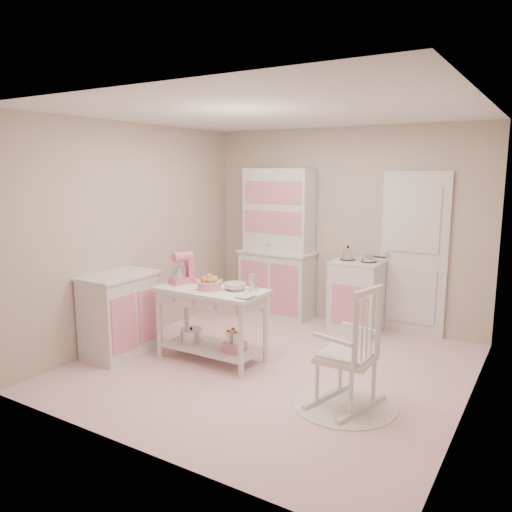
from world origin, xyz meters
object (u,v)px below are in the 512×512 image
at_px(base_cabinet, 120,314).
at_px(stand_mixer, 181,268).
at_px(hutch, 277,243).
at_px(bread_basket, 209,285).
at_px(stove, 357,296).
at_px(work_table, 211,324).
at_px(rocking_chair, 346,346).

relative_size(base_cabinet, stand_mixer, 2.71).
height_order(hutch, bread_basket, hutch).
xyz_separation_m(stove, stand_mixer, (-1.41, -1.76, 0.51)).
distance_m(stove, bread_basket, 2.11).
bearing_deg(work_table, rocking_chair, -8.77).
height_order(stove, stand_mixer, stand_mixer).
relative_size(rocking_chair, bread_basket, 4.40).
bearing_deg(rocking_chair, work_table, -174.45).
bearing_deg(bread_basket, hutch, 96.86).
distance_m(base_cabinet, stand_mixer, 0.85).
bearing_deg(work_table, stand_mixer, 177.27).
relative_size(hutch, rocking_chair, 1.89).
distance_m(base_cabinet, bread_basket, 1.11).
bearing_deg(base_cabinet, stove, 47.98).
relative_size(stove, work_table, 0.77).
height_order(stove, base_cabinet, same).
bearing_deg(rocking_chair, hutch, 145.97).
bearing_deg(hutch, stove, -2.39).
bearing_deg(stand_mixer, base_cabinet, -122.55).
distance_m(stove, work_table, 2.04).
bearing_deg(base_cabinet, hutch, 71.17).
height_order(hutch, stand_mixer, hutch).
bearing_deg(stand_mixer, bread_basket, 11.04).
bearing_deg(hutch, bread_basket, -83.14).
bearing_deg(bread_basket, stand_mixer, 170.96).
xyz_separation_m(base_cabinet, work_table, (0.96, 0.40, -0.06)).
distance_m(stove, base_cabinet, 2.93).
xyz_separation_m(hutch, rocking_chair, (1.85, -2.08, -0.49)).
bearing_deg(bread_basket, stove, 61.94).
bearing_deg(base_cabinet, bread_basket, 19.35).
height_order(base_cabinet, stand_mixer, stand_mixer).
xyz_separation_m(rocking_chair, work_table, (-1.64, 0.25, -0.15)).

